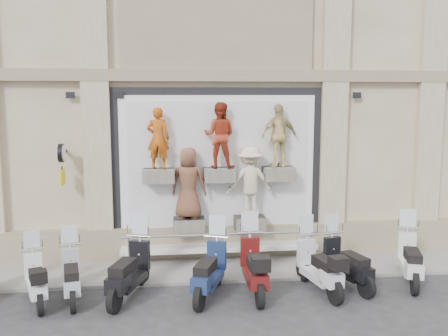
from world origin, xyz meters
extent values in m
plane|color=#2B2B2E|center=(0.00, 0.00, 0.00)|extent=(90.00, 90.00, 0.00)
cube|color=gray|center=(0.00, 2.10, 0.04)|extent=(16.00, 2.20, 0.08)
cube|color=black|center=(0.00, 2.96, 2.40)|extent=(5.60, 0.10, 4.30)
cube|color=white|center=(0.00, 2.90, 2.40)|extent=(5.10, 0.06, 3.90)
cube|color=white|center=(0.00, 2.86, 2.40)|extent=(4.70, 0.04, 3.60)
cube|color=white|center=(0.00, 2.55, 0.42)|extent=(5.10, 0.75, 0.10)
cube|color=#28282B|center=(-1.55, 2.59, 2.33)|extent=(0.80, 0.50, 0.35)
imported|color=#CB5810|center=(-1.55, 2.59, 3.28)|extent=(0.63, 0.48, 1.56)
cube|color=#28282B|center=(0.00, 2.59, 2.33)|extent=(0.80, 0.50, 0.35)
imported|color=maroon|center=(0.00, 2.59, 3.34)|extent=(0.97, 0.85, 1.68)
cube|color=#28282B|center=(1.55, 2.59, 2.33)|extent=(0.80, 0.50, 0.35)
imported|color=tan|center=(1.55, 2.59, 3.32)|extent=(1.02, 0.61, 1.63)
cube|color=#28282B|center=(-0.80, 2.59, 1.02)|extent=(0.80, 0.50, 0.35)
imported|color=brown|center=(-0.80, 2.59, 2.12)|extent=(1.01, 0.78, 1.84)
cube|color=#28282B|center=(0.80, 2.59, 1.02)|extent=(0.80, 0.50, 0.35)
imported|color=beige|center=(0.80, 2.59, 2.13)|extent=(1.21, 0.70, 1.86)
cube|color=black|center=(-3.90, 2.72, 2.95)|extent=(0.06, 0.56, 0.06)
cylinder|color=black|center=(-3.90, 2.45, 2.95)|extent=(0.10, 0.46, 0.46)
cube|color=yellow|center=(-3.90, 2.45, 2.35)|extent=(0.04, 0.50, 0.38)
camera|label=1|loc=(-1.31, -10.01, 4.33)|focal=40.00mm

